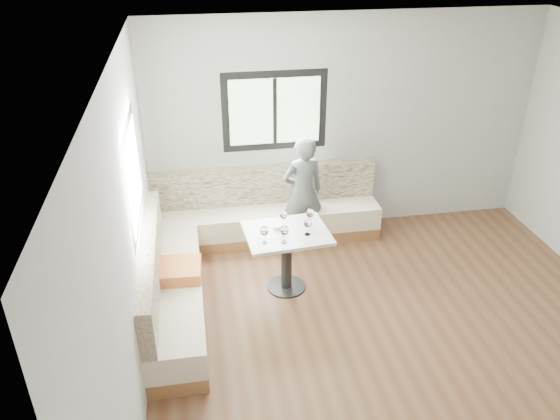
# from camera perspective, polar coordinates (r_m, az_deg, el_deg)

# --- Properties ---
(room) EXTENTS (5.01, 5.01, 2.81)m
(room) POSITION_cam_1_polar(r_m,az_deg,el_deg) (4.94, 13.49, -0.79)
(room) COLOR brown
(room) RESTS_ON ground
(banquette) EXTENTS (2.90, 2.80, 0.95)m
(banquette) POSITION_cam_1_polar(r_m,az_deg,el_deg) (6.48, -5.32, -3.64)
(banquette) COLOR #946238
(banquette) RESTS_ON ground
(table) EXTENTS (0.95, 0.77, 0.74)m
(table) POSITION_cam_1_polar(r_m,az_deg,el_deg) (6.01, 0.70, -3.81)
(table) COLOR black
(table) RESTS_ON ground
(person) EXTENTS (0.58, 0.43, 1.45)m
(person) POSITION_cam_1_polar(r_m,az_deg,el_deg) (6.79, 2.40, 1.89)
(person) COLOR #505656
(person) RESTS_ON ground
(olive_ramekin) EXTENTS (0.09, 0.09, 0.04)m
(olive_ramekin) POSITION_cam_1_polar(r_m,az_deg,el_deg) (5.97, -0.29, -1.76)
(olive_ramekin) COLOR white
(olive_ramekin) RESTS_ON table
(wine_glass_a) EXTENTS (0.09, 0.09, 0.20)m
(wine_glass_a) POSITION_cam_1_polar(r_m,az_deg,el_deg) (5.65, -1.66, -2.25)
(wine_glass_a) COLOR white
(wine_glass_a) RESTS_ON table
(wine_glass_b) EXTENTS (0.09, 0.09, 0.20)m
(wine_glass_b) POSITION_cam_1_polar(r_m,az_deg,el_deg) (5.66, 0.49, -2.19)
(wine_glass_b) COLOR white
(wine_glass_b) RESTS_ON table
(wine_glass_c) EXTENTS (0.09, 0.09, 0.20)m
(wine_glass_c) POSITION_cam_1_polar(r_m,az_deg,el_deg) (5.80, 2.91, -1.40)
(wine_glass_c) COLOR white
(wine_glass_c) RESTS_ON table
(wine_glass_d) EXTENTS (0.09, 0.09, 0.20)m
(wine_glass_d) POSITION_cam_1_polar(r_m,az_deg,el_deg) (5.96, 0.37, -0.52)
(wine_glass_d) COLOR white
(wine_glass_d) RESTS_ON table
(wine_glass_e) EXTENTS (0.09, 0.09, 0.20)m
(wine_glass_e) POSITION_cam_1_polar(r_m,az_deg,el_deg) (6.00, 3.17, -0.34)
(wine_glass_e) COLOR white
(wine_glass_e) RESTS_ON table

